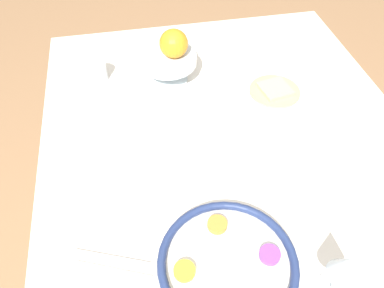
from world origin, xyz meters
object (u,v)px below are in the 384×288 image
at_px(wine_glass, 346,268).
at_px(orange_fruit, 174,44).
at_px(fruit_stand, 168,62).
at_px(napkin_roll, 296,166).
at_px(cup_near, 97,72).
at_px(seder_plate, 228,263).
at_px(bread_plate, 275,90).

height_order(wine_glass, orange_fruit, orange_fruit).
bearing_deg(orange_fruit, fruit_stand, 67.71).
bearing_deg(napkin_roll, cup_near, 45.46).
distance_m(seder_plate, napkin_roll, 0.34).
xyz_separation_m(fruit_stand, bread_plate, (-0.13, -0.33, -0.07)).
xyz_separation_m(fruit_stand, cup_near, (0.05, 0.24, -0.04)).
bearing_deg(cup_near, napkin_roll, -134.54).
distance_m(wine_glass, napkin_roll, 0.33).
bearing_deg(napkin_roll, orange_fruit, 29.83).
bearing_deg(napkin_roll, fruit_stand, 31.26).
bearing_deg(cup_near, bread_plate, -107.46).
relative_size(napkin_roll, cup_near, 2.22).
distance_m(bread_plate, cup_near, 0.60).
height_order(bread_plate, cup_near, cup_near).
bearing_deg(bread_plate, wine_glass, 171.09).
distance_m(seder_plate, wine_glass, 0.24).
bearing_deg(orange_fruit, cup_near, 77.12).
relative_size(seder_plate, napkin_roll, 2.06).
xyz_separation_m(napkin_roll, cup_near, (0.50, 0.51, 0.01)).
height_order(orange_fruit, bread_plate, orange_fruit).
bearing_deg(orange_fruit, seder_plate, -179.47).
relative_size(seder_plate, cup_near, 4.58).
height_order(seder_plate, bread_plate, seder_plate).
relative_size(bread_plate, cup_near, 2.45).
bearing_deg(wine_glass, cup_near, 29.73).
relative_size(wine_glass, bread_plate, 0.86).
distance_m(fruit_stand, bread_plate, 0.36).
height_order(wine_glass, cup_near, wine_glass).
relative_size(orange_fruit, napkin_roll, 0.60).
xyz_separation_m(fruit_stand, napkin_roll, (-0.45, -0.28, -0.06)).
bearing_deg(fruit_stand, orange_fruit, -112.29).
bearing_deg(orange_fruit, bread_plate, -111.06).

